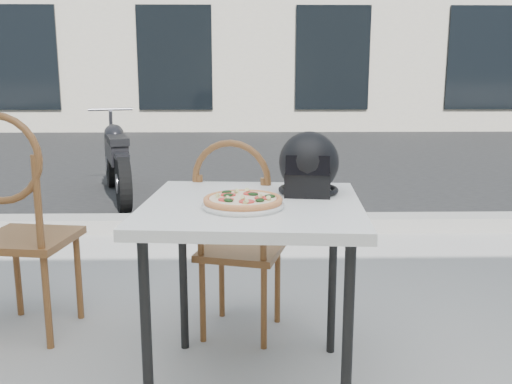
{
  "coord_description": "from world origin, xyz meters",
  "views": [
    {
      "loc": [
        -0.21,
        -1.62,
        1.3
      ],
      "look_at": [
        -0.17,
        0.51,
        0.85
      ],
      "focal_mm": 40.0,
      "sensor_mm": 36.0,
      "label": 1
    }
  ],
  "objects_px": {
    "cafe_chair_main": "(237,230)",
    "cafe_table_main": "(252,220)",
    "plate": "(243,205)",
    "helmet": "(309,166)",
    "motorcycle": "(116,160)",
    "pizza": "(243,200)",
    "cafe_chair_side": "(16,216)"
  },
  "relations": [
    {
      "from": "cafe_table_main",
      "to": "helmet",
      "type": "height_order",
      "value": "helmet"
    },
    {
      "from": "cafe_chair_side",
      "to": "motorcycle",
      "type": "xyz_separation_m",
      "value": [
        -0.24,
        3.24,
        -0.23
      ]
    },
    {
      "from": "cafe_chair_side",
      "to": "plate",
      "type": "bearing_deg",
      "value": 159.96
    },
    {
      "from": "pizza",
      "to": "helmet",
      "type": "distance_m",
      "value": 0.39
    },
    {
      "from": "cafe_chair_main",
      "to": "cafe_chair_side",
      "type": "relative_size",
      "value": 0.89
    },
    {
      "from": "cafe_table_main",
      "to": "motorcycle",
      "type": "bearing_deg",
      "value": 110.1
    },
    {
      "from": "pizza",
      "to": "helmet",
      "type": "bearing_deg",
      "value": 43.38
    },
    {
      "from": "pizza",
      "to": "motorcycle",
      "type": "xyz_separation_m",
      "value": [
        -1.33,
        3.83,
        -0.43
      ]
    },
    {
      "from": "cafe_table_main",
      "to": "cafe_chair_side",
      "type": "relative_size",
      "value": 0.8
    },
    {
      "from": "plate",
      "to": "helmet",
      "type": "distance_m",
      "value": 0.39
    },
    {
      "from": "cafe_chair_main",
      "to": "cafe_table_main",
      "type": "bearing_deg",
      "value": 113.4
    },
    {
      "from": "cafe_chair_main",
      "to": "motorcycle",
      "type": "height_order",
      "value": "cafe_chair_main"
    },
    {
      "from": "cafe_chair_side",
      "to": "motorcycle",
      "type": "distance_m",
      "value": 3.25
    },
    {
      "from": "cafe_table_main",
      "to": "cafe_chair_side",
      "type": "height_order",
      "value": "cafe_chair_side"
    },
    {
      "from": "cafe_table_main",
      "to": "cafe_chair_side",
      "type": "distance_m",
      "value": 1.24
    },
    {
      "from": "plate",
      "to": "helmet",
      "type": "relative_size",
      "value": 1.25
    },
    {
      "from": "motorcycle",
      "to": "helmet",
      "type": "bearing_deg",
      "value": -83.2
    },
    {
      "from": "pizza",
      "to": "cafe_chair_main",
      "type": "xyz_separation_m",
      "value": [
        -0.03,
        0.57,
        -0.28
      ]
    },
    {
      "from": "cafe_chair_side",
      "to": "helmet",
      "type": "bearing_deg",
      "value": 174.72
    },
    {
      "from": "cafe_table_main",
      "to": "pizza",
      "type": "relative_size",
      "value": 2.4
    },
    {
      "from": "pizza",
      "to": "helmet",
      "type": "relative_size",
      "value": 1.27
    },
    {
      "from": "cafe_chair_side",
      "to": "motorcycle",
      "type": "height_order",
      "value": "cafe_chair_side"
    },
    {
      "from": "helmet",
      "to": "cafe_chair_side",
      "type": "distance_m",
      "value": 1.43
    },
    {
      "from": "helmet",
      "to": "pizza",
      "type": "bearing_deg",
      "value": -128.0
    },
    {
      "from": "cafe_chair_main",
      "to": "helmet",
      "type": "bearing_deg",
      "value": 149.8
    },
    {
      "from": "cafe_chair_side",
      "to": "cafe_chair_main",
      "type": "bearing_deg",
      "value": -172.74
    },
    {
      "from": "helmet",
      "to": "motorcycle",
      "type": "relative_size",
      "value": 0.17
    },
    {
      "from": "pizza",
      "to": "cafe_chair_side",
      "type": "xyz_separation_m",
      "value": [
        -1.09,
        0.59,
        -0.21
      ]
    },
    {
      "from": "plate",
      "to": "cafe_chair_main",
      "type": "xyz_separation_m",
      "value": [
        -0.03,
        0.57,
        -0.25
      ]
    },
    {
      "from": "plate",
      "to": "cafe_chair_side",
      "type": "xyz_separation_m",
      "value": [
        -1.09,
        0.59,
        -0.18
      ]
    },
    {
      "from": "cafe_chair_main",
      "to": "motorcycle",
      "type": "bearing_deg",
      "value": -52.84
    },
    {
      "from": "motorcycle",
      "to": "cafe_chair_side",
      "type": "bearing_deg",
      "value": -103.15
    }
  ]
}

